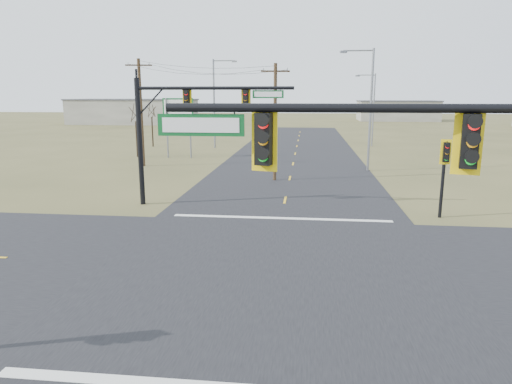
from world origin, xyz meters
TOP-DOWN VIEW (x-y plane):
  - ground at (0.00, 0.00)m, footprint 320.00×320.00m
  - road_ew at (0.00, 0.00)m, footprint 160.00×14.00m
  - road_ns at (0.00, 0.00)m, footprint 14.00×160.00m
  - stop_bar_far at (0.00, 7.50)m, footprint 12.00×0.40m
  - mast_arm_near at (4.71, -7.50)m, footprint 10.34×0.53m
  - mast_arm_far at (-5.92, 9.99)m, footprint 9.45×0.43m
  - pedestal_signal_ne at (8.74, 8.62)m, footprint 0.59×0.51m
  - utility_pole_near at (-1.19, 19.02)m, footprint 2.20×0.48m
  - utility_pole_far at (-14.21, 25.14)m, footprint 2.40×0.63m
  - highway_sign at (-12.39, 31.23)m, footprint 3.39×0.32m
  - streetlight_a at (6.57, 24.67)m, footprint 2.97×0.46m
  - streetlight_b at (9.72, 45.46)m, footprint 2.63×0.35m
  - streetlight_c at (-10.23, 40.99)m, footprint 3.07×0.33m
  - bare_tree_a at (-17.19, 31.45)m, footprint 2.58×2.58m
  - bare_tree_b at (-18.96, 41.74)m, footprint 2.46×2.46m
  - bare_tree_c at (18.98, 35.48)m, footprint 2.69×2.69m
  - warehouse_left at (-40.00, 90.00)m, footprint 28.00×14.00m
  - warehouse_mid at (25.00, 110.00)m, footprint 20.00×12.00m

SIDE VIEW (x-z plane):
  - ground at x=0.00m, z-range 0.00..0.00m
  - road_ew at x=0.00m, z-range 0.00..0.02m
  - road_ns at x=0.00m, z-range 0.00..0.02m
  - stop_bar_far at x=0.00m, z-range 0.03..0.03m
  - warehouse_mid at x=25.00m, z-range 0.00..5.00m
  - warehouse_left at x=-40.00m, z-range 0.00..5.50m
  - pedestal_signal_ne at x=8.74m, z-range 1.01..5.38m
  - bare_tree_c at x=18.98m, z-range 1.57..7.11m
  - highway_sign at x=-12.39m, z-range 1.30..7.65m
  - utility_pole_near at x=-1.19m, z-range 0.19..9.23m
  - bare_tree_b at x=-18.96m, z-range 1.78..7.72m
  - bare_tree_a at x=-17.19m, z-range 1.78..7.87m
  - mast_arm_near at x=4.71m, z-range 1.60..8.60m
  - utility_pole_far at x=-14.21m, z-range 0.18..10.13m
  - streetlight_b at x=9.72m, z-range 0.58..9.99m
  - mast_arm_far at x=-5.92m, z-range 1.67..9.32m
  - streetlight_a at x=6.57m, z-range 0.65..11.25m
  - streetlight_c at x=-10.23m, z-range 0.68..11.72m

